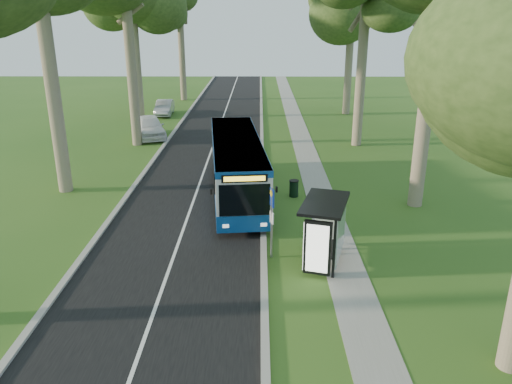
# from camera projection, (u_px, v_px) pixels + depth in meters

# --- Properties ---
(ground) EXTENTS (120.00, 120.00, 0.00)m
(ground) POSITION_uv_depth(u_px,v_px,m) (264.00, 261.00, 19.04)
(ground) COLOR #2E5A1C
(ground) RESTS_ON ground
(road) EXTENTS (7.00, 100.00, 0.02)m
(road) POSITION_uv_depth(u_px,v_px,m) (201.00, 179.00, 28.47)
(road) COLOR black
(road) RESTS_ON ground
(kerb_east) EXTENTS (0.25, 100.00, 0.12)m
(kerb_east) POSITION_uv_depth(u_px,v_px,m) (262.00, 178.00, 28.43)
(kerb_east) COLOR #9E9B93
(kerb_east) RESTS_ON ground
(kerb_west) EXTENTS (0.25, 100.00, 0.12)m
(kerb_west) POSITION_uv_depth(u_px,v_px,m) (140.00, 178.00, 28.48)
(kerb_west) COLOR #9E9B93
(kerb_west) RESTS_ON ground
(centre_line) EXTENTS (0.12, 100.00, 0.00)m
(centre_line) POSITION_uv_depth(u_px,v_px,m) (201.00, 179.00, 28.47)
(centre_line) COLOR white
(centre_line) RESTS_ON road
(footpath) EXTENTS (1.50, 100.00, 0.02)m
(footpath) POSITION_uv_depth(u_px,v_px,m) (315.00, 179.00, 28.43)
(footpath) COLOR gray
(footpath) RESTS_ON ground
(bus) EXTENTS (3.48, 11.40, 2.97)m
(bus) POSITION_uv_depth(u_px,v_px,m) (237.00, 166.00, 25.55)
(bus) COLOR silver
(bus) RESTS_ON ground
(bus_stop_sign) EXTENTS (0.16, 0.39, 2.86)m
(bus_stop_sign) POSITION_uv_depth(u_px,v_px,m) (272.00, 215.00, 18.75)
(bus_stop_sign) COLOR gray
(bus_stop_sign) RESTS_ON ground
(bus_shelter) EXTENTS (2.24, 3.13, 2.42)m
(bus_shelter) POSITION_uv_depth(u_px,v_px,m) (329.00, 224.00, 18.10)
(bus_shelter) COLOR black
(bus_shelter) RESTS_ON ground
(litter_bin) EXTENTS (0.50, 0.50, 0.87)m
(litter_bin) POSITION_uv_depth(u_px,v_px,m) (294.00, 188.00, 25.64)
(litter_bin) COLOR black
(litter_bin) RESTS_ON ground
(car_white) EXTENTS (3.52, 5.27, 1.67)m
(car_white) POSITION_uv_depth(u_px,v_px,m) (150.00, 127.00, 37.86)
(car_white) COLOR white
(car_white) RESTS_ON ground
(car_silver) EXTENTS (1.62, 4.16, 1.35)m
(car_silver) POSITION_uv_depth(u_px,v_px,m) (164.00, 108.00, 46.41)
(car_silver) COLOR #A3A5AA
(car_silver) RESTS_ON ground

